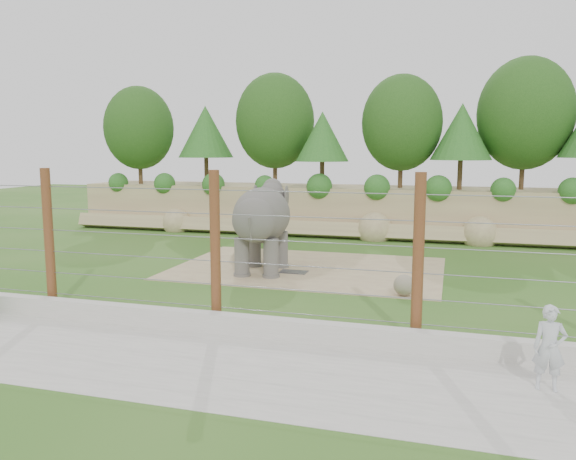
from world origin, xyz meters
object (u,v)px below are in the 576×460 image
(elephant, at_px, (262,228))
(barrier_fence, at_px, (215,249))
(zookeeper, at_px, (550,348))
(stone_ball, at_px, (404,285))

(elephant, relative_size, barrier_fence, 0.20)
(barrier_fence, xyz_separation_m, zookeeper, (7.55, -1.82, -1.18))
(barrier_fence, height_order, zookeeper, barrier_fence)
(elephant, xyz_separation_m, barrier_fence, (0.98, -6.44, 0.36))
(elephant, relative_size, zookeeper, 2.49)
(elephant, distance_m, zookeeper, 11.90)
(stone_ball, distance_m, zookeeper, 6.96)
(elephant, bearing_deg, zookeeper, -49.60)
(barrier_fence, bearing_deg, zookeeper, -13.58)
(zookeeper, bearing_deg, stone_ball, 119.57)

